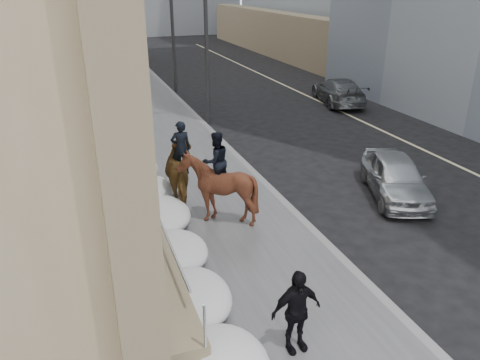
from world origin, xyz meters
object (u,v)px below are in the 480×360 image
at_px(car_silver, 395,177).
at_px(car_grey, 338,91).
at_px(mounted_horse_left, 183,171).
at_px(mounted_horse_right, 217,185).
at_px(pedestrian, 296,311).

bearing_deg(car_silver, car_grey, 88.57).
height_order(car_silver, car_grey, car_grey).
xyz_separation_m(mounted_horse_left, mounted_horse_right, (0.65, -1.57, 0.09)).
distance_m(mounted_horse_left, car_silver, 7.05).
bearing_deg(pedestrian, mounted_horse_right, 85.09).
height_order(mounted_horse_right, car_silver, mounted_horse_right).
bearing_deg(mounted_horse_right, mounted_horse_left, -82.30).
height_order(pedestrian, car_grey, pedestrian).
bearing_deg(car_grey, mounted_horse_left, 53.42).
distance_m(mounted_horse_right, car_silver, 6.19).
bearing_deg(mounted_horse_left, mounted_horse_right, 113.98).
height_order(mounted_horse_left, pedestrian, mounted_horse_left).
xyz_separation_m(mounted_horse_left, car_grey, (11.71, 10.20, -0.44)).
relative_size(pedestrian, car_silver, 0.43).
distance_m(mounted_horse_left, car_grey, 15.54).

